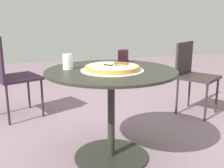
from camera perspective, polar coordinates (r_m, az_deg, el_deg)
The scene contains 8 objects.
ground_plane at distance 2.20m, azimuth -0.17°, elevation -15.35°, with size 10.00×10.00×0.00m, color slate.
patio_table at distance 2.00m, azimuth -0.18°, elevation -2.67°, with size 0.97×0.97×0.71m.
pizza_on_tray at distance 1.93m, azimuth -0.00°, elevation 3.44°, with size 0.46×0.46×0.05m.
pizza_server at distance 1.90m, azimuth 0.73°, elevation 4.49°, with size 0.17×0.19×0.02m.
drinking_cup at distance 1.99m, azimuth -9.46°, elevation 4.74°, with size 0.08×0.08×0.11m, color white.
napkin_dispenser at distance 2.30m, azimuth 2.40°, elevation 6.01°, with size 0.09×0.08×0.10m, color black.
patio_chair_near at distance 3.05m, azimuth -21.21°, elevation 2.50°, with size 0.57×0.57×0.91m.
patio_chair_far at distance 3.17m, azimuth 16.91°, elevation 2.51°, with size 0.54×0.54×0.81m.
Camera 1 is at (-0.57, -1.83, 1.08)m, focal length 42.72 mm.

